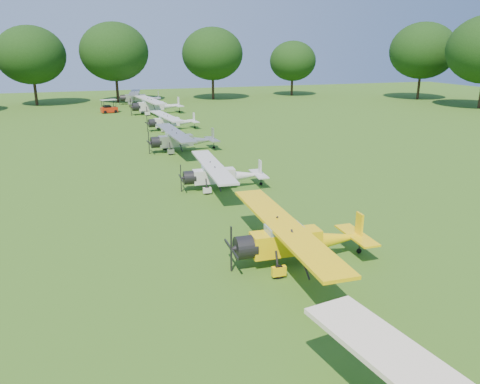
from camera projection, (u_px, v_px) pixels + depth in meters
The scene contains 9 objects.
ground at pixel (229, 206), 27.83m from camera, with size 160.00×160.00×0.00m, color #2F5715.
tree_belt at pixel (287, 66), 26.65m from camera, with size 137.36×130.27×14.52m.
aircraft_2 at pixel (296, 237), 20.25m from camera, with size 6.42×10.21×2.02m.
aircraft_3 at pixel (220, 173), 30.90m from camera, with size 5.76×9.17×1.81m.
aircraft_4 at pixel (181, 139), 41.86m from camera, with size 6.31×10.04×1.98m.
aircraft_5 at pixel (170, 121), 52.55m from camera, with size 5.88×9.34×1.83m.
aircraft_6 at pixel (155, 104), 64.77m from camera, with size 7.27×11.55×2.27m.
aircraft_7 at pixel (138, 97), 75.67m from camera, with size 6.76×10.70×2.10m.
golf_cart at pixel (109, 108), 66.13m from camera, with size 2.42×1.79×1.86m.
Camera 1 is at (-7.65, -25.18, 9.12)m, focal length 35.00 mm.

